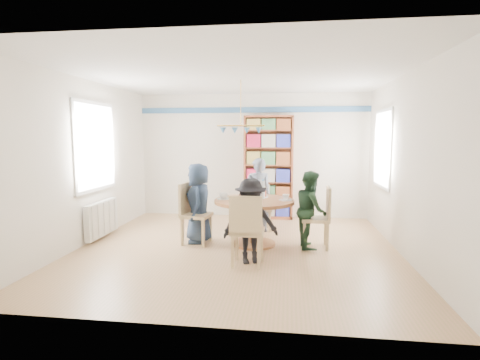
% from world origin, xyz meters
% --- Properties ---
extents(ground, '(5.00, 5.00, 0.00)m').
position_xyz_m(ground, '(0.00, 0.00, 0.00)').
color(ground, tan).
extents(room_shell, '(5.00, 5.00, 5.00)m').
position_xyz_m(room_shell, '(-0.26, 0.87, 1.65)').
color(room_shell, white).
rests_on(room_shell, ground).
extents(radiator, '(0.12, 1.00, 0.60)m').
position_xyz_m(radiator, '(-2.42, 0.30, 0.35)').
color(radiator, silver).
rests_on(radiator, ground).
extents(dining_table, '(1.30, 1.30, 0.75)m').
position_xyz_m(dining_table, '(0.25, 0.24, 0.56)').
color(dining_table, brown).
rests_on(dining_table, ground).
extents(chair_left, '(0.50, 0.50, 1.01)m').
position_xyz_m(chair_left, '(-0.78, 0.20, 0.56)').
color(chair_left, tan).
rests_on(chair_left, ground).
extents(chair_right, '(0.44, 0.44, 0.98)m').
position_xyz_m(chair_right, '(1.32, 0.21, 0.54)').
color(chair_right, tan).
rests_on(chair_right, ground).
extents(chair_far, '(0.45, 0.45, 0.86)m').
position_xyz_m(chair_far, '(0.28, 1.28, 0.47)').
color(chair_far, tan).
rests_on(chair_far, ground).
extents(chair_near, '(0.45, 0.45, 0.99)m').
position_xyz_m(chair_near, '(0.25, -0.81, 0.55)').
color(chair_near, tan).
rests_on(chair_near, ground).
extents(person_left, '(0.51, 0.71, 1.33)m').
position_xyz_m(person_left, '(-0.68, 0.29, 0.66)').
color(person_left, '#182436').
rests_on(person_left, ground).
extents(person_right, '(0.52, 0.64, 1.23)m').
position_xyz_m(person_right, '(1.16, 0.22, 0.62)').
color(person_right, black).
rests_on(person_right, ground).
extents(person_far, '(0.57, 0.44, 1.38)m').
position_xyz_m(person_far, '(0.24, 1.12, 0.69)').
color(person_far, gray).
rests_on(person_far, ground).
extents(person_near, '(0.87, 0.67, 1.19)m').
position_xyz_m(person_near, '(0.28, -0.65, 0.60)').
color(person_near, black).
rests_on(person_near, ground).
extents(bookshelf, '(1.06, 0.32, 2.22)m').
position_xyz_m(bookshelf, '(0.37, 2.34, 1.09)').
color(bookshelf, brown).
rests_on(bookshelf, ground).
extents(tableware, '(1.22, 1.22, 0.32)m').
position_xyz_m(tableware, '(0.23, 0.27, 0.82)').
color(tableware, white).
rests_on(tableware, dining_table).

